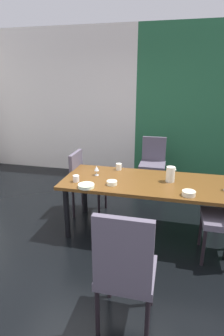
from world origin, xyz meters
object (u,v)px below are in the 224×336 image
at_px(dining_table, 147,187).
at_px(serving_bowl_west, 189,193).
at_px(serving_bowl_east, 86,186).
at_px(cup_left, 119,167).
at_px(chair_left_far, 85,179).
at_px(pitcher_north, 171,174).
at_px(chair_head_near, 125,268).
at_px(cup_rear, 76,179).
at_px(serving_bowl_near_window, 112,183).
at_px(chair_head_far, 153,161).
at_px(wine_glass_center, 97,169).

bearing_deg(dining_table, serving_bowl_west, -33.52).
bearing_deg(serving_bowl_east, cup_left, 70.96).
distance_m(chair_left_far, pitcher_north, 1.27).
relative_size(chair_head_near, cup_rear, 13.29).
distance_m(serving_bowl_east, serving_bowl_west, 1.15).
bearing_deg(cup_rear, serving_bowl_near_window, 0.72).
distance_m(serving_bowl_near_window, cup_rear, 0.45).
distance_m(dining_table, chair_head_far, 1.45).
relative_size(serving_bowl_near_window, cup_left, 1.39).
distance_m(serving_bowl_east, serving_bowl_near_window, 0.31).
relative_size(chair_head_far, cup_left, 10.45).
relative_size(chair_head_near, serving_bowl_near_window, 8.53).
relative_size(dining_table, cup_left, 23.24).
relative_size(chair_head_far, cup_rear, 11.74).
xyz_separation_m(dining_table, serving_bowl_west, (0.48, -0.32, 0.10)).
height_order(wine_glass_center, cup_rear, wine_glass_center).
bearing_deg(serving_bowl_near_window, serving_bowl_west, -6.94).
height_order(cup_left, cup_rear, cup_left).
height_order(chair_head_far, cup_rear, chair_head_far).
bearing_deg(chair_head_near, chair_left_far, 117.57).
bearing_deg(serving_bowl_west, pitcher_north, 119.10).
relative_size(chair_head_far, pitcher_north, 4.92).
xyz_separation_m(chair_head_near, chair_left_far, (-0.93, 1.79, -0.05)).
relative_size(serving_bowl_east, serving_bowl_west, 1.32).
height_order(serving_bowl_east, serving_bowl_near_window, serving_bowl_near_window).
height_order(cup_rear, pitcher_north, pitcher_north).
height_order(chair_head_near, chair_head_far, chair_head_near).
bearing_deg(wine_glass_center, chair_left_far, 134.33).
bearing_deg(dining_table, cup_left, 142.13).
relative_size(chair_left_far, serving_bowl_near_window, 7.41).
height_order(serving_bowl_east, pitcher_north, pitcher_north).
bearing_deg(serving_bowl_west, chair_head_far, 106.69).
xyz_separation_m(chair_head_far, serving_bowl_west, (0.53, -1.76, 0.20)).
bearing_deg(cup_left, chair_head_far, 70.85).
xyz_separation_m(wine_glass_center, pitcher_north, (0.94, -0.00, 0.01)).
relative_size(serving_bowl_near_window, pitcher_north, 0.65).
relative_size(chair_head_far, serving_bowl_near_window, 7.54).
bearing_deg(chair_left_far, serving_bowl_east, 20.89).
bearing_deg(chair_left_far, chair_head_near, 27.57).
relative_size(cup_rear, pitcher_north, 0.42).
bearing_deg(serving_bowl_near_window, cup_rear, -179.28).
height_order(chair_head_far, serving_bowl_near_window, chair_head_far).
relative_size(chair_left_far, serving_bowl_west, 6.36).
height_order(serving_bowl_west, pitcher_north, pitcher_north).
distance_m(chair_head_far, chair_left_far, 1.43).
height_order(dining_table, wine_glass_center, wine_glass_center).
bearing_deg(wine_glass_center, serving_bowl_west, -18.09).
xyz_separation_m(dining_table, cup_left, (-0.43, 0.34, 0.12)).
distance_m(serving_bowl_east, cup_rear, 0.23).
height_order(chair_head_far, serving_bowl_east, chair_head_far).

